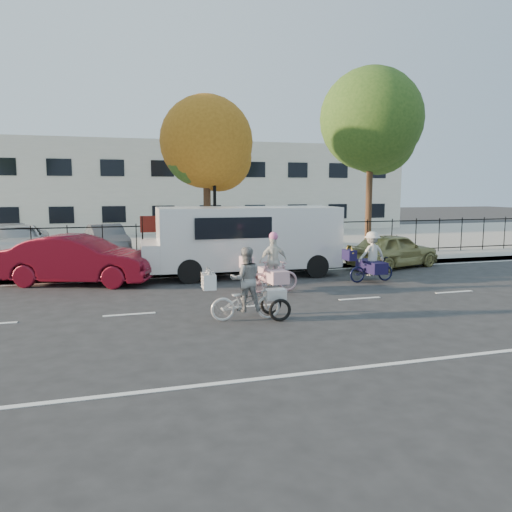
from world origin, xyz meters
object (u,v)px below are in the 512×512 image
object	(u,v)px
unicorn_bike	(272,270)
lot_car_c	(107,239)
white_van	(244,238)
gold_sedan	(393,250)
lot_car_a	(16,243)
lot_car_b	(18,243)
zebra_trike	(246,292)
lamppost	(215,184)
bull_bike	(371,262)
red_sedan	(79,260)
lot_car_d	(244,233)

from	to	relation	value
unicorn_bike	lot_car_c	xyz separation A→B (m)	(-4.48, 9.23, 0.14)
white_van	gold_sedan	bearing A→B (deg)	3.60
lot_car_a	lot_car_b	distance (m)	0.11
lot_car_b	zebra_trike	bearing A→B (deg)	-65.50
lamppost	lot_car_b	world-z (taller)	lamppost
bull_bike	lot_car_a	bearing A→B (deg)	54.67
unicorn_bike	lot_car_c	world-z (taller)	unicorn_bike
red_sedan	gold_sedan	bearing A→B (deg)	-68.60
bull_bike	white_van	bearing A→B (deg)	55.53
red_sedan	white_van	bearing A→B (deg)	-69.20
red_sedan	lot_car_d	world-z (taller)	red_sedan
zebra_trike	bull_bike	xyz separation A→B (m)	(5.03, 3.35, 0.00)
lot_car_b	lot_car_c	xyz separation A→B (m)	(3.34, 1.15, -0.06)
lamppost	bull_bike	xyz separation A→B (m)	(4.03, -4.67, -2.47)
bull_bike	lot_car_c	distance (m)	11.72
unicorn_bike	lot_car_a	xyz separation A→B (m)	(-7.91, 8.14, 0.19)
lamppost	white_van	bearing A→B (deg)	-78.46
white_van	red_sedan	bearing A→B (deg)	-177.56
zebra_trike	lot_car_c	xyz separation A→B (m)	(-2.95, 11.93, 0.14)
zebra_trike	gold_sedan	world-z (taller)	zebra_trike
red_sedan	lot_car_a	bearing A→B (deg)	47.09
bull_bike	red_sedan	world-z (taller)	bull_bike
lot_car_a	lot_car_c	world-z (taller)	lot_car_a
zebra_trike	bull_bike	bearing A→B (deg)	-52.56
red_sedan	lot_car_d	xyz separation A→B (m)	(7.17, 6.97, 0.07)
lamppost	bull_bike	distance (m)	6.64
white_van	red_sedan	world-z (taller)	white_van
lot_car_a	red_sedan	bearing A→B (deg)	-84.07
zebra_trike	bull_bike	world-z (taller)	zebra_trike
zebra_trike	unicorn_bike	world-z (taller)	unicorn_bike
lot_car_d	lamppost	bearing A→B (deg)	-128.88
lamppost	unicorn_bike	bearing A→B (deg)	-84.36
unicorn_bike	lot_car_d	distance (m)	10.04
red_sedan	lot_car_a	world-z (taller)	red_sedan
zebra_trike	lot_car_b	distance (m)	12.49
unicorn_bike	lot_car_b	bearing A→B (deg)	40.07
unicorn_bike	bull_bike	size ratio (longest dim) A/B	1.01
bull_bike	red_sedan	distance (m)	9.09
red_sedan	lot_car_a	xyz separation A→B (m)	(-2.60, 5.25, 0.07)
unicorn_bike	bull_bike	bearing A→B (deg)	-83.43
unicorn_bike	lot_car_a	bearing A→B (deg)	40.21
lot_car_c	lot_car_d	world-z (taller)	lot_car_d
lamppost	lot_car_d	distance (m)	5.62
lot_car_a	bull_bike	bearing A→B (deg)	-53.71
zebra_trike	lot_car_d	world-z (taller)	zebra_trike
lot_car_a	lot_car_b	world-z (taller)	lot_car_b
white_van	lot_car_d	xyz separation A→B (m)	(1.89, 6.97, -0.46)
zebra_trike	white_van	xyz separation A→B (m)	(1.50, 5.60, 0.65)
gold_sedan	lot_car_a	world-z (taller)	lot_car_a
lot_car_c	lot_car_a	bearing A→B (deg)	-172.95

